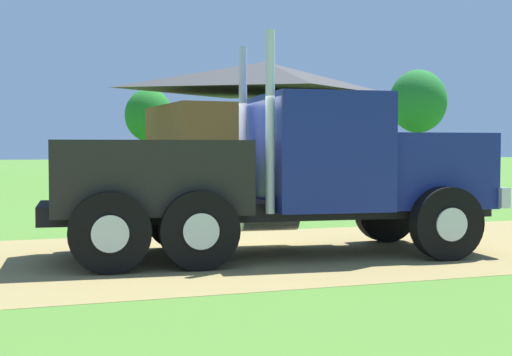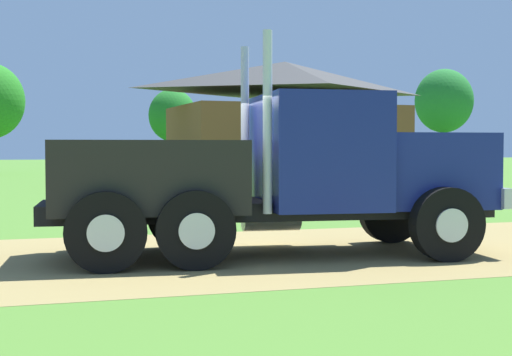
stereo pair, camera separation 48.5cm
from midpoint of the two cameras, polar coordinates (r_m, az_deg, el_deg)
The scene contains 6 objects.
ground_plane at distance 11.91m, azimuth -1.34°, elevation -6.02°, with size 200.00×200.00×0.00m, color #4B7C2B.
dirt_track at distance 11.90m, azimuth -1.34°, elevation -6.00°, with size 120.00×6.13×0.01m, color olive.
truck_foreground_white at distance 11.78m, azimuth 2.82°, elevation 0.18°, with size 7.39×3.18×3.47m.
shed_building at distance 34.78m, azimuth 2.67°, elevation 4.15°, with size 10.80×7.51×5.81m.
tree_right at distance 50.74m, azimuth -6.27°, elevation 4.85°, with size 3.28×3.28×5.77m.
tree_far_right at distance 61.27m, azimuth 14.68°, elevation 5.82°, with size 4.66×4.66×8.09m.
Camera 2 is at (-2.92, -11.42, 1.74)m, focal length 51.27 mm.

